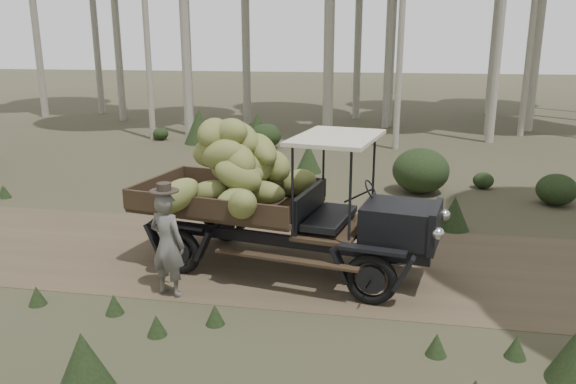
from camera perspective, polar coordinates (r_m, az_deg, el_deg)
ground at (r=10.85m, az=-12.05°, el=-5.87°), size 120.00×120.00×0.00m
dirt_track at (r=10.85m, az=-12.05°, el=-5.85°), size 70.00×4.00×0.01m
banana_truck at (r=9.54m, az=-3.03°, el=1.60°), size 5.41×2.86×2.68m
farmer at (r=8.77m, az=-12.15°, el=-5.09°), size 0.69×0.55×1.79m
undergrowth at (r=10.48m, az=-17.10°, el=-3.78°), size 21.37×24.20×1.32m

